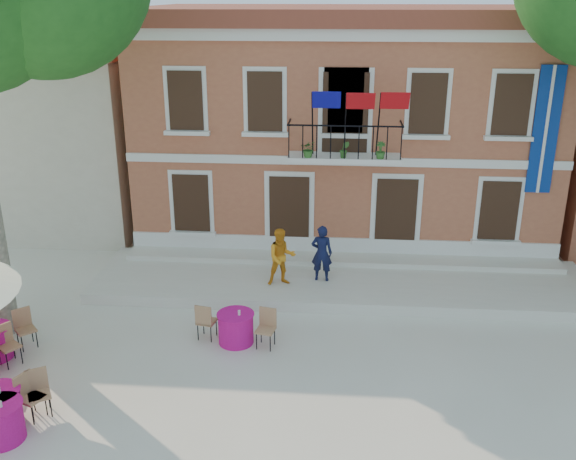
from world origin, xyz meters
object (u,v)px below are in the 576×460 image
(cafe_table_1, at_px, (0,421))
(cafe_table_4, at_px, (236,327))
(pedestrian_orange, at_px, (282,257))
(pedestrian_navy, at_px, (322,253))

(cafe_table_1, bearing_deg, cafe_table_4, 45.49)
(pedestrian_orange, bearing_deg, cafe_table_4, -122.70)
(pedestrian_navy, xyz_separation_m, cafe_table_4, (-1.95, -3.11, -0.69))
(cafe_table_1, xyz_separation_m, cafe_table_4, (3.84, 3.90, 0.00))
(pedestrian_navy, xyz_separation_m, pedestrian_orange, (-1.09, -0.37, -0.00))
(cafe_table_1, relative_size, cafe_table_4, 0.98)
(pedestrian_navy, bearing_deg, cafe_table_4, 61.15)
(pedestrian_navy, distance_m, cafe_table_4, 3.74)
(pedestrian_orange, height_order, cafe_table_1, pedestrian_orange)
(pedestrian_orange, xyz_separation_m, cafe_table_4, (-0.86, -2.75, -0.69))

